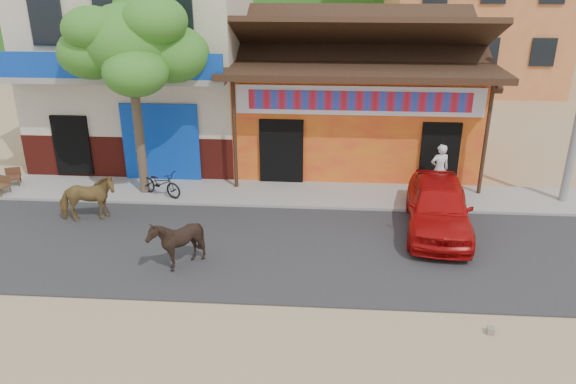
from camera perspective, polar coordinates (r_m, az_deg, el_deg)
name	(u,v)px	position (r m, az deg, el deg)	size (l,w,h in m)	color
ground	(274,306)	(12.25, -1.44, -11.51)	(120.00, 120.00, 0.00)	#9E825B
road	(283,249)	(14.37, -0.50, -5.84)	(60.00, 5.00, 0.04)	#28282B
sidewalk	(292,195)	(17.50, 0.39, -0.26)	(60.00, 2.00, 0.12)	gray
dance_club	(354,109)	(20.74, 6.71, 8.35)	(8.00, 6.00, 3.60)	orange
cafe_building	(147,59)	(21.38, -14.13, 12.93)	(7.00, 6.00, 7.00)	beige
tree	(135,97)	(17.26, -15.26, 9.31)	(3.00, 3.00, 6.00)	#2D721E
cow_tan	(87,199)	(16.55, -19.71, -0.65)	(0.71, 1.56, 1.32)	olive
cow_dark	(177,242)	(13.50, -11.26, -5.05)	(1.07, 1.20, 1.33)	black
red_car	(439,206)	(15.56, 15.05, -1.39)	(1.65, 4.10, 1.40)	#B30C0C
scooter	(160,183)	(17.58, -12.83, 0.87)	(0.53, 1.51, 0.79)	black
pedestrian	(439,169)	(17.75, 15.13, 2.24)	(0.58, 0.38, 1.60)	silver
cafe_chair_right	(11,170)	(19.99, -26.30, 1.99)	(0.46, 0.46, 0.99)	#462317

